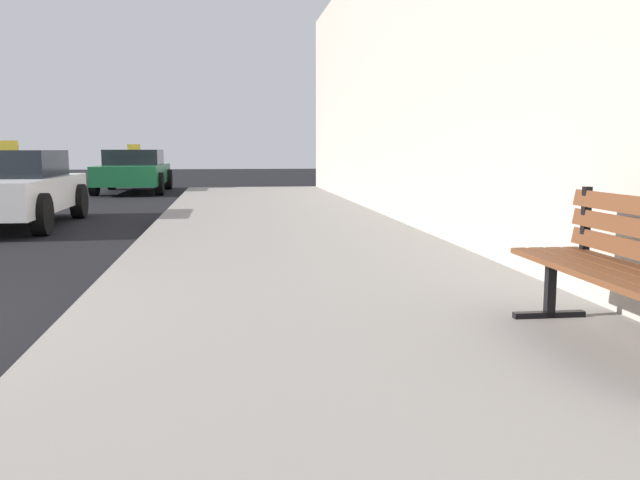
{
  "coord_description": "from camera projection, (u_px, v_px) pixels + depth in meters",
  "views": [
    {
      "loc": [
        3.15,
        -4.7,
        1.29
      ],
      "look_at": [
        3.77,
        -0.17,
        0.67
      ],
      "focal_mm": 38.09,
      "sensor_mm": 36.0,
      "label": 1
    }
  ],
  "objects": [
    {
      "name": "sidewalk",
      "position": [
        349.0,
        319.0,
        4.89
      ],
      "size": [
        4.0,
        32.0,
        0.15
      ],
      "primitive_type": "cube",
      "color": "gray",
      "rests_on": "ground_plane"
    },
    {
      "name": "bench",
      "position": [
        630.0,
        261.0,
        3.82
      ],
      "size": [
        0.52,
        1.76,
        0.89
      ],
      "rotation": [
        0.0,
        0.0,
        -0.01
      ],
      "color": "brown",
      "rests_on": "sidewalk"
    },
    {
      "name": "car_white",
      "position": [
        6.0,
        188.0,
        11.3
      ],
      "size": [
        2.02,
        4.1,
        1.43
      ],
      "rotation": [
        0.0,
        0.0,
        3.14
      ],
      "color": "white",
      "rests_on": "ground_plane"
    },
    {
      "name": "car_green",
      "position": [
        134.0,
        171.0,
        20.31
      ],
      "size": [
        1.99,
        4.55,
        1.43
      ],
      "rotation": [
        0.0,
        0.0,
        3.14
      ],
      "color": "#196638",
      "rests_on": "ground_plane"
    }
  ]
}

